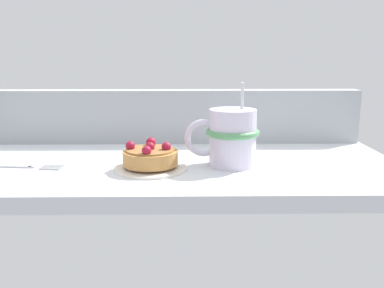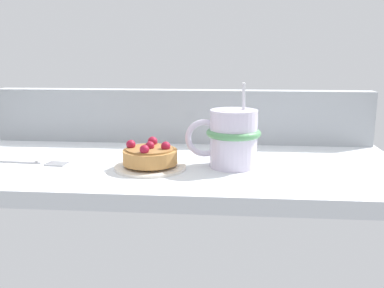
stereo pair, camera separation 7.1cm
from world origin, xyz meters
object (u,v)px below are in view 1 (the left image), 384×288
object	(u,v)px
dessert_plate	(151,167)
raspberry_tart	(150,156)
coffee_mug	(231,137)
dessert_fork	(18,166)

from	to	relation	value
dessert_plate	raspberry_tart	world-z (taller)	raspberry_tart
coffee_mug	dessert_fork	bearing A→B (deg)	-178.60
dessert_plate	dessert_fork	bearing A→B (deg)	176.01
coffee_mug	dessert_fork	size ratio (longest dim) A/B	0.91
dessert_plate	raspberry_tart	distance (cm)	1.91
raspberry_tart	dessert_fork	bearing A→B (deg)	176.06
raspberry_tart	coffee_mug	size ratio (longest dim) A/B	0.64
dessert_plate	coffee_mug	bearing A→B (deg)	10.23
dessert_plate	raspberry_tart	size ratio (longest dim) A/B	1.32
raspberry_tart	dessert_fork	xyz separation A→B (cm)	(-22.50, 1.55, -2.03)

